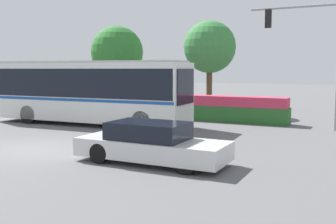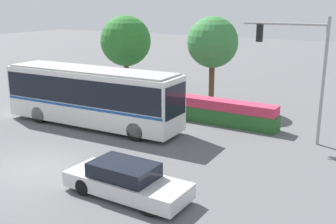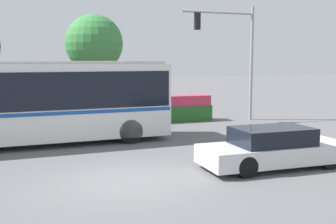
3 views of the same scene
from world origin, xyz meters
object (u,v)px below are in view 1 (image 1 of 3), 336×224
object	(u,v)px
city_bus	(89,89)
street_tree_centre	(210,47)
traffic_light_pole	(316,45)
sedan_foreground	(151,144)
street_tree_left	(117,52)

from	to	relation	value
city_bus	street_tree_centre	world-z (taller)	street_tree_centre
traffic_light_pole	sedan_foreground	bearing A→B (deg)	68.67
traffic_light_pole	street_tree_centre	distance (m)	8.48
city_bus	street_tree_centre	distance (m)	9.23
street_tree_centre	street_tree_left	bearing A→B (deg)	-177.33
sedan_foreground	traffic_light_pole	bearing A→B (deg)	68.52
city_bus	street_tree_left	distance (m)	8.69
city_bus	traffic_light_pole	distance (m)	11.76
traffic_light_pole	city_bus	bearing A→B (deg)	17.72
city_bus	sedan_foreground	xyz separation A→B (m)	(7.20, -6.21, -1.31)
street_tree_left	street_tree_centre	xyz separation A→B (m)	(7.15, 0.33, 0.21)
sedan_foreground	street_tree_left	xyz separation A→B (m)	(-10.53, 13.91, 3.57)
street_tree_left	street_tree_centre	distance (m)	7.16
sedan_foreground	street_tree_centre	world-z (taller)	street_tree_centre
sedan_foreground	street_tree_left	world-z (taller)	street_tree_left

